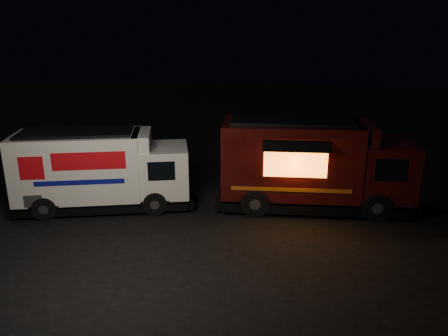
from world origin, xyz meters
TOP-DOWN VIEW (x-y plane):
  - ground at (0.00, 0.00)m, footprint 80.00×80.00m
  - white_truck at (-3.85, 1.94)m, footprint 6.87×3.60m
  - red_truck at (3.96, 2.80)m, footprint 7.25×2.72m

SIDE VIEW (x-z plane):
  - ground at x=0.00m, z-range 0.00..0.00m
  - white_truck at x=-3.85m, z-range 0.00..2.96m
  - red_truck at x=3.96m, z-range 0.00..3.37m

